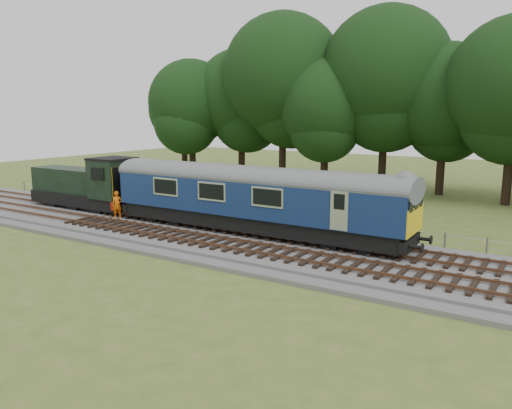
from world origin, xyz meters
The scene contains 9 objects.
ground centered at (0.00, 0.00, 0.00)m, with size 120.00×120.00×0.00m, color #455D22.
ballast centered at (0.00, 0.00, 0.17)m, with size 70.00×7.00×0.35m, color #4C4C4F.
track_north centered at (0.00, 1.40, 0.42)m, with size 67.20×2.40×0.21m.
track_south centered at (0.00, -1.60, 0.42)m, with size 67.20×2.40×0.21m.
fence centered at (0.00, 4.50, 0.00)m, with size 64.00×0.12×1.00m, color #6B6054, non-canonical shape.
tree_line centered at (0.00, 22.00, 0.00)m, with size 70.00×8.00×18.00m, color black, non-canonical shape.
dmu_railcar centered at (-5.83, 1.40, 2.61)m, with size 18.05×2.86×3.88m.
shunter_loco centered at (-19.76, 1.40, 1.97)m, with size 8.91×2.60×3.38m.
worker centered at (-15.35, 0.11, 1.23)m, with size 0.64×0.42×1.76m, color orange.
Camera 1 is at (8.95, -21.91, 7.12)m, focal length 35.00 mm.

